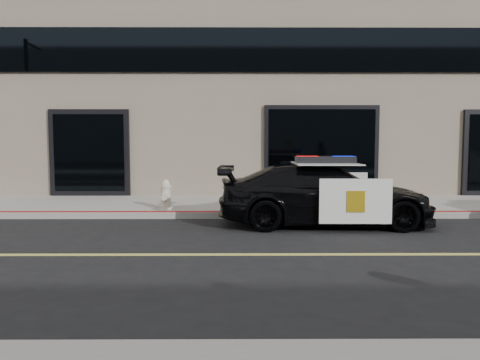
{
  "coord_description": "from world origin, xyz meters",
  "views": [
    {
      "loc": [
        -3.55,
        -7.2,
        1.75
      ],
      "look_at": [
        -3.49,
        2.2,
        1.0
      ],
      "focal_mm": 35.0,
      "sensor_mm": 36.0,
      "label": 1
    }
  ],
  "objects": [
    {
      "name": "building_n",
      "position": [
        0.0,
        10.5,
        6.0
      ],
      "size": [
        60.0,
        7.0,
        12.0
      ],
      "primitive_type": "cube",
      "color": "#756856",
      "rests_on": "ground"
    },
    {
      "name": "ground",
      "position": [
        0.0,
        0.0,
        0.0
      ],
      "size": [
        120.0,
        120.0,
        0.0
      ],
      "primitive_type": "plane",
      "color": "black",
      "rests_on": "ground"
    },
    {
      "name": "police_car",
      "position": [
        -1.69,
        2.62,
        0.66
      ],
      "size": [
        2.16,
        4.57,
        1.47
      ],
      "color": "black",
      "rests_on": "ground"
    },
    {
      "name": "sidewalk_n",
      "position": [
        0.0,
        5.25,
        0.07
      ],
      "size": [
        60.0,
        3.5,
        0.15
      ],
      "primitive_type": "cube",
      "color": "gray",
      "rests_on": "ground"
    },
    {
      "name": "fire_hydrant",
      "position": [
        -5.29,
        4.12,
        0.49
      ],
      "size": [
        0.32,
        0.45,
        0.72
      ],
      "color": "beige",
      "rests_on": "sidewalk_n"
    }
  ]
}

